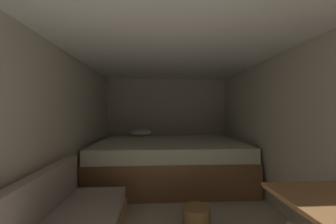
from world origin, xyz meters
The scene contains 7 objects.
ground_plane centered at (0.00, 1.87, 0.00)m, with size 6.69×6.69×0.00m, color #B2A893.
wall_back centered at (0.00, 4.24, 0.98)m, with size 2.72×0.05×1.95m, color beige.
wall_left centered at (-1.33, 1.87, 0.98)m, with size 0.05×4.69×1.95m, color beige.
wall_right centered at (1.33, 1.87, 0.98)m, with size 0.05×4.69×1.95m, color beige.
ceiling_slab centered at (0.00, 1.87, 1.98)m, with size 2.72×4.69×0.05m, color white.
bed centered at (0.00, 3.29, 0.36)m, with size 2.50×1.77×0.87m.
wicker_basket centered at (0.22, 1.85, 0.10)m, with size 0.30×0.30×0.19m.
Camera 1 is at (-0.21, -0.37, 1.24)m, focal length 22.02 mm.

